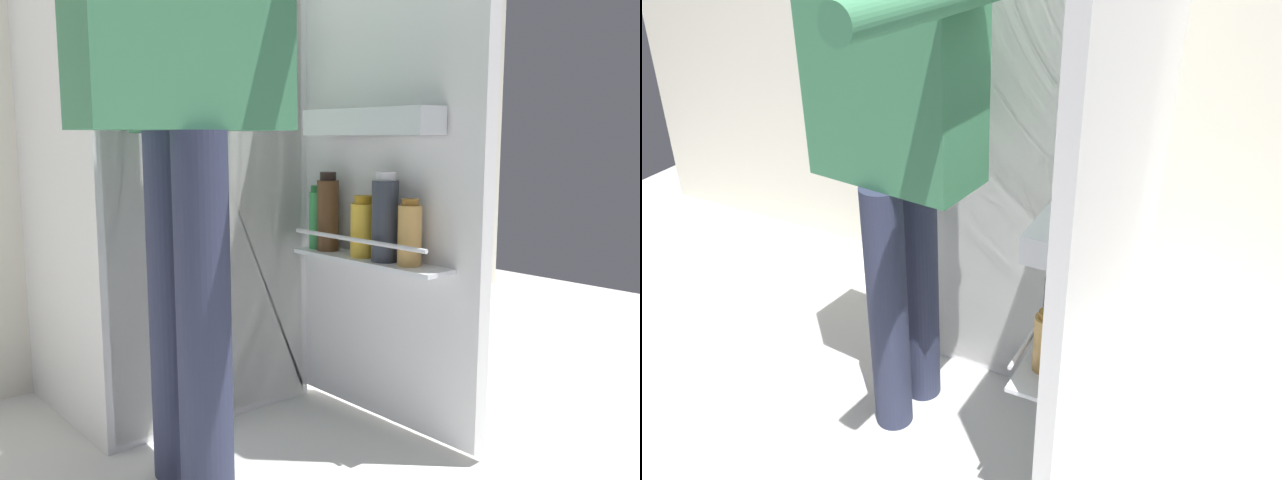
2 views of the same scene
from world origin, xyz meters
TOP-DOWN VIEW (x-y plane):
  - ground_plane at (0.00, 0.00)m, footprint 5.11×5.11m
  - refrigerator at (0.03, 0.49)m, footprint 0.71×1.24m
  - person at (-0.23, -0.03)m, footprint 0.56×0.80m

SIDE VIEW (x-z plane):
  - ground_plane at x=0.00m, z-range 0.00..0.00m
  - refrigerator at x=0.03m, z-range 0.00..1.62m
  - person at x=-0.23m, z-range 0.17..1.84m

